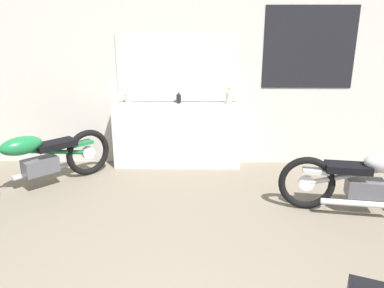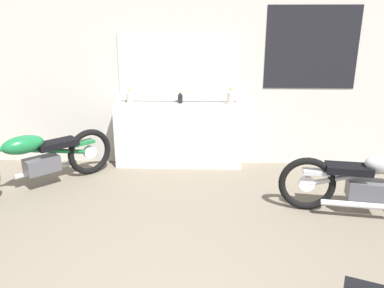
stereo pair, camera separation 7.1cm
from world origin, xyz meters
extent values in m
cube|color=beige|center=(0.00, 3.67, 1.40)|extent=(10.00, 0.06, 2.80)
cube|color=silver|center=(-0.15, 3.63, 1.41)|extent=(1.62, 0.01, 0.87)
cube|color=beige|center=(-0.15, 3.63, 1.41)|extent=(1.68, 0.01, 0.93)
cube|color=black|center=(1.66, 3.63, 1.68)|extent=(1.25, 0.01, 1.10)
cube|color=silver|center=(-0.15, 3.49, 0.46)|extent=(1.80, 0.28, 0.92)
cylinder|color=#B7B2A8|center=(-0.84, 3.54, 0.99)|extent=(0.08, 0.08, 0.14)
cone|color=#B7B2A8|center=(-0.84, 3.54, 1.08)|extent=(0.07, 0.07, 0.04)
cylinder|color=gold|center=(-0.84, 3.54, 1.10)|extent=(0.03, 0.03, 0.02)
cylinder|color=black|center=(-0.13, 3.54, 0.98)|extent=(0.07, 0.07, 0.12)
cone|color=black|center=(-0.13, 3.54, 1.06)|extent=(0.06, 0.06, 0.03)
cylinder|color=gold|center=(-0.13, 3.54, 1.08)|extent=(0.03, 0.03, 0.01)
cylinder|color=#B7B2A8|center=(0.57, 3.47, 1.00)|extent=(0.09, 0.09, 0.17)
cone|color=#B7B2A8|center=(0.57, 3.47, 1.11)|extent=(0.07, 0.07, 0.05)
cylinder|color=gold|center=(0.57, 3.47, 1.14)|extent=(0.03, 0.03, 0.02)
torus|color=black|center=(-1.35, 3.15, 0.32)|extent=(0.51, 0.50, 0.63)
cylinder|color=silver|center=(-1.35, 3.15, 0.32)|extent=(0.17, 0.17, 0.18)
cube|color=#4C4C51|center=(-1.82, 2.68, 0.30)|extent=(0.45, 0.45, 0.19)
cylinder|color=#196B38|center=(-1.82, 2.68, 0.49)|extent=(0.99, 0.98, 0.40)
ellipsoid|color=#196B38|center=(-1.95, 2.55, 0.61)|extent=(0.52, 0.52, 0.22)
cube|color=black|center=(-1.66, 2.84, 0.53)|extent=(0.52, 0.52, 0.08)
cube|color=#196B38|center=(-1.41, 3.09, 0.47)|extent=(0.31, 0.31, 0.04)
cylinder|color=silver|center=(-1.84, 2.85, 0.17)|extent=(0.62, 0.62, 0.06)
torus|color=black|center=(1.35, 2.18, 0.31)|extent=(0.62, 0.17, 0.61)
cylinder|color=silver|center=(1.35, 2.18, 0.31)|extent=(0.18, 0.08, 0.17)
cube|color=#4C4C51|center=(1.96, 2.09, 0.29)|extent=(0.41, 0.28, 0.19)
cylinder|color=#B2B2B7|center=(1.96, 2.09, 0.48)|extent=(1.24, 0.24, 0.40)
cube|color=black|center=(1.75, 2.12, 0.52)|extent=(0.49, 0.31, 0.08)
cube|color=#B2B2B7|center=(1.43, 2.17, 0.46)|extent=(0.29, 0.18, 0.04)
cylinder|color=silver|center=(1.84, 1.97, 0.17)|extent=(0.75, 0.18, 0.06)
camera|label=1|loc=(0.13, -1.64, 1.99)|focal=35.00mm
camera|label=2|loc=(0.20, -1.64, 1.99)|focal=35.00mm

